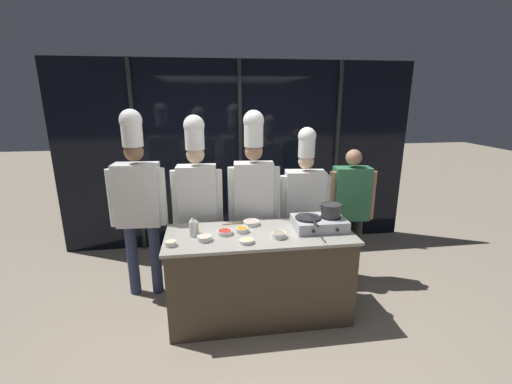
# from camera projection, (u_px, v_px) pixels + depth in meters

# --- Properties ---
(ground_plane) EXTENTS (24.00, 24.00, 0.00)m
(ground_plane) POSITION_uv_depth(u_px,v_px,m) (259.00, 313.00, 3.61)
(ground_plane) COLOR gray
(window_wall_back) EXTENTS (5.15, 0.09, 2.70)m
(window_wall_back) POSITION_uv_depth(u_px,v_px,m) (240.00, 156.00, 5.02)
(window_wall_back) COLOR black
(window_wall_back) RESTS_ON ground_plane
(demo_counter) EXTENTS (1.84, 0.74, 0.91)m
(demo_counter) POSITION_uv_depth(u_px,v_px,m) (260.00, 274.00, 3.49)
(demo_counter) COLOR #4C3D2D
(demo_counter) RESTS_ON ground_plane
(portable_stove) EXTENTS (0.52, 0.39, 0.12)m
(portable_stove) POSITION_uv_depth(u_px,v_px,m) (319.00, 223.00, 3.47)
(portable_stove) COLOR #B2B5BA
(portable_stove) RESTS_ON demo_counter
(frying_pan) EXTENTS (0.26, 0.45, 0.04)m
(frying_pan) POSITION_uv_depth(u_px,v_px,m) (308.00, 216.00, 3.42)
(frying_pan) COLOR #232326
(frying_pan) RESTS_ON portable_stove
(stock_pot) EXTENTS (0.23, 0.20, 0.13)m
(stock_pot) POSITION_uv_depth(u_px,v_px,m) (331.00, 210.00, 3.45)
(stock_pot) COLOR #333335
(stock_pot) RESTS_ON portable_stove
(squeeze_bottle_oil) EXTENTS (0.06, 0.06, 0.15)m
(squeeze_bottle_oil) POSITION_uv_depth(u_px,v_px,m) (195.00, 226.00, 3.34)
(squeeze_bottle_oil) COLOR beige
(squeeze_bottle_oil) RESTS_ON demo_counter
(squeeze_bottle_clear) EXTENTS (0.06, 0.06, 0.20)m
(squeeze_bottle_clear) POSITION_uv_depth(u_px,v_px,m) (192.00, 227.00, 3.26)
(squeeze_bottle_clear) COLOR white
(squeeze_bottle_clear) RESTS_ON demo_counter
(prep_bowl_noodles) EXTENTS (0.10, 0.10, 0.05)m
(prep_bowl_noodles) POSITION_uv_depth(u_px,v_px,m) (171.00, 243.00, 3.07)
(prep_bowl_noodles) COLOR white
(prep_bowl_noodles) RESTS_ON demo_counter
(prep_bowl_chili_flakes) EXTENTS (0.16, 0.16, 0.04)m
(prep_bowl_chili_flakes) POSITION_uv_depth(u_px,v_px,m) (225.00, 232.00, 3.33)
(prep_bowl_chili_flakes) COLOR white
(prep_bowl_chili_flakes) RESTS_ON demo_counter
(prep_bowl_carrots) EXTENTS (0.13, 0.13, 0.05)m
(prep_bowl_carrots) POSITION_uv_depth(u_px,v_px,m) (242.00, 230.00, 3.38)
(prep_bowl_carrots) COLOR white
(prep_bowl_carrots) RESTS_ON demo_counter
(prep_bowl_mushrooms) EXTENTS (0.14, 0.14, 0.05)m
(prep_bowl_mushrooms) POSITION_uv_depth(u_px,v_px,m) (279.00, 235.00, 3.25)
(prep_bowl_mushrooms) COLOR white
(prep_bowl_mushrooms) RESTS_ON demo_counter
(prep_bowl_ginger) EXTENTS (0.14, 0.14, 0.04)m
(prep_bowl_ginger) POSITION_uv_depth(u_px,v_px,m) (247.00, 241.00, 3.14)
(prep_bowl_ginger) COLOR white
(prep_bowl_ginger) RESTS_ON demo_counter
(prep_bowl_chicken) EXTENTS (0.14, 0.14, 0.05)m
(prep_bowl_chicken) POSITION_uv_depth(u_px,v_px,m) (205.00, 238.00, 3.18)
(prep_bowl_chicken) COLOR white
(prep_bowl_chicken) RESTS_ON demo_counter
(prep_bowl_shrimp) EXTENTS (0.17, 0.17, 0.05)m
(prep_bowl_shrimp) POSITION_uv_depth(u_px,v_px,m) (251.00, 222.00, 3.57)
(prep_bowl_shrimp) COLOR white
(prep_bowl_shrimp) RESTS_ON demo_counter
(serving_spoon_slotted) EXTENTS (0.21, 0.05, 0.02)m
(serving_spoon_slotted) POSITION_uv_depth(u_px,v_px,m) (237.00, 223.00, 3.60)
(serving_spoon_slotted) COLOR olive
(serving_spoon_slotted) RESTS_ON demo_counter
(chef_head) EXTENTS (0.61, 0.27, 2.09)m
(chef_head) POSITION_uv_depth(u_px,v_px,m) (138.00, 194.00, 3.68)
(chef_head) COLOR #2D3856
(chef_head) RESTS_ON ground_plane
(chef_sous) EXTENTS (0.56, 0.24, 2.02)m
(chef_sous) POSITION_uv_depth(u_px,v_px,m) (197.00, 192.00, 3.79)
(chef_sous) COLOR #4C4C51
(chef_sous) RESTS_ON ground_plane
(chef_line) EXTENTS (0.58, 0.27, 2.07)m
(chef_line) POSITION_uv_depth(u_px,v_px,m) (254.00, 189.00, 3.85)
(chef_line) COLOR #4C4C51
(chef_line) RESTS_ON ground_plane
(chef_pastry) EXTENTS (0.60, 0.29, 1.88)m
(chef_pastry) POSITION_uv_depth(u_px,v_px,m) (305.00, 197.00, 4.04)
(chef_pastry) COLOR #2D3856
(chef_pastry) RESTS_ON ground_plane
(person_guest) EXTENTS (0.55, 0.25, 1.62)m
(person_guest) POSITION_uv_depth(u_px,v_px,m) (350.00, 203.00, 4.08)
(person_guest) COLOR #232326
(person_guest) RESTS_ON ground_plane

